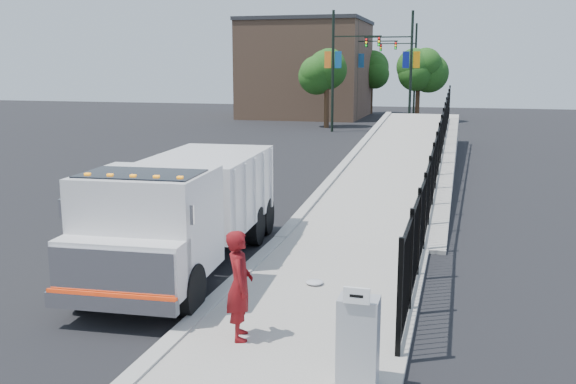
# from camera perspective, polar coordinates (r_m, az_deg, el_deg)

# --- Properties ---
(ground) EXTENTS (120.00, 120.00, 0.00)m
(ground) POSITION_cam_1_polar(r_m,az_deg,el_deg) (12.74, -5.67, -9.21)
(ground) COLOR black
(ground) RESTS_ON ground
(sidewalk) EXTENTS (3.55, 12.00, 0.12)m
(sidewalk) POSITION_cam_1_polar(r_m,az_deg,el_deg) (10.41, 0.51, -13.63)
(sidewalk) COLOR #9E998E
(sidewalk) RESTS_ON ground
(curb) EXTENTS (0.30, 12.00, 0.16)m
(curb) POSITION_cam_1_polar(r_m,az_deg,el_deg) (11.01, -9.46, -12.25)
(curb) COLOR #ADAAA3
(curb) RESTS_ON ground
(ramp) EXTENTS (3.95, 24.06, 3.19)m
(ramp) POSITION_cam_1_polar(r_m,az_deg,el_deg) (27.59, 10.46, 1.77)
(ramp) COLOR #9E998E
(ramp) RESTS_ON ground
(iron_fence) EXTENTS (0.10, 28.00, 1.80)m
(iron_fence) POSITION_cam_1_polar(r_m,az_deg,el_deg) (23.42, 13.17, 2.23)
(iron_fence) COLOR black
(iron_fence) RESTS_ON ground
(truck) EXTENTS (2.88, 7.54, 2.53)m
(truck) POSITION_cam_1_polar(r_m,az_deg,el_deg) (14.09, -9.25, -1.27)
(truck) COLOR black
(truck) RESTS_ON ground
(worker) EXTENTS (0.63, 0.76, 1.78)m
(worker) POSITION_cam_1_polar(r_m,az_deg,el_deg) (10.29, -4.33, -8.25)
(worker) COLOR maroon
(worker) RESTS_ON sidewalk
(utility_cabinet) EXTENTS (0.55, 0.40, 1.25)m
(utility_cabinet) POSITION_cam_1_polar(r_m,az_deg,el_deg) (8.99, 6.25, -13.07)
(utility_cabinet) COLOR gray
(utility_cabinet) RESTS_ON sidewalk
(arrow_sign) EXTENTS (0.35, 0.04, 0.22)m
(arrow_sign) POSITION_cam_1_polar(r_m,az_deg,el_deg) (8.51, 6.12, -9.15)
(arrow_sign) COLOR white
(arrow_sign) RESTS_ON utility_cabinet
(debris) EXTENTS (0.36, 0.36, 0.09)m
(debris) POSITION_cam_1_polar(r_m,az_deg,el_deg) (12.98, 2.38, -8.00)
(debris) COLOR silver
(debris) RESTS_ON sidewalk
(light_pole_0) EXTENTS (3.77, 0.22, 8.00)m
(light_pole_0) POSITION_cam_1_polar(r_m,az_deg,el_deg) (43.57, 4.41, 11.08)
(light_pole_0) COLOR black
(light_pole_0) RESTS_ON ground
(light_pole_1) EXTENTS (3.78, 0.22, 8.00)m
(light_pole_1) POSITION_cam_1_polar(r_m,az_deg,el_deg) (44.63, 10.48, 10.93)
(light_pole_1) COLOR black
(light_pole_1) RESTS_ON ground
(light_pole_2) EXTENTS (3.77, 0.22, 8.00)m
(light_pole_2) POSITION_cam_1_polar(r_m,az_deg,el_deg) (52.47, 6.47, 11.05)
(light_pole_2) COLOR black
(light_pole_2) RESTS_ON ground
(light_pole_3) EXTENTS (3.78, 0.22, 8.00)m
(light_pole_3) POSITION_cam_1_polar(r_m,az_deg,el_deg) (58.08, 10.93, 10.93)
(light_pole_3) COLOR black
(light_pole_3) RESTS_ON ground
(tree_0) EXTENTS (2.95, 2.95, 5.47)m
(tree_0) POSITION_cam_1_polar(r_m,az_deg,el_deg) (46.47, 3.48, 10.60)
(tree_0) COLOR #382314
(tree_0) RESTS_ON ground
(tree_1) EXTENTS (2.84, 2.84, 5.42)m
(tree_1) POSITION_cam_1_polar(r_m,az_deg,el_deg) (52.39, 11.54, 10.46)
(tree_1) COLOR #382314
(tree_1) RESTS_ON ground
(tree_2) EXTENTS (3.19, 3.19, 5.59)m
(tree_2) POSITION_cam_1_polar(r_m,az_deg,el_deg) (60.76, 7.44, 10.67)
(tree_2) COLOR #382314
(tree_2) RESTS_ON ground
(building) EXTENTS (10.00, 10.00, 8.00)m
(building) POSITION_cam_1_polar(r_m,az_deg,el_deg) (56.73, 1.67, 10.76)
(building) COLOR #8C664C
(building) RESTS_ON ground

